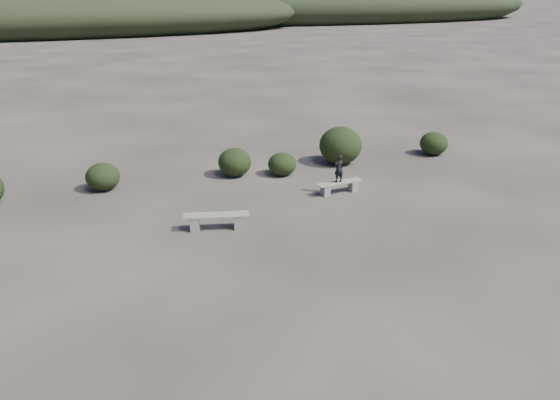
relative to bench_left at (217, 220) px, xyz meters
name	(u,v)px	position (x,y,z in m)	size (l,w,h in m)	color
ground	(338,291)	(2.07, -4.44, -0.30)	(1200.00, 1200.00, 0.00)	#2D2823
bench_left	(217,220)	(0.00, 0.00, 0.00)	(2.01, 0.80, 0.49)	gray
bench_right	(339,186)	(4.76, 1.75, -0.04)	(1.72, 0.56, 0.42)	gray
seated_person	(339,169)	(4.71, 1.75, 0.63)	(0.37, 0.24, 1.00)	black
shrub_a	(103,177)	(-3.20, 4.67, 0.19)	(1.21, 1.21, 0.99)	black
shrub_b	(235,162)	(1.68, 4.78, 0.25)	(1.28, 1.28, 1.09)	black
shrub_c	(282,164)	(3.45, 4.29, 0.14)	(1.11, 1.11, 0.89)	black
shrub_d	(340,145)	(6.21, 5.02, 0.47)	(1.76, 1.76, 1.54)	black
shrub_e	(434,143)	(10.60, 4.95, 0.20)	(1.21, 1.21, 1.01)	black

